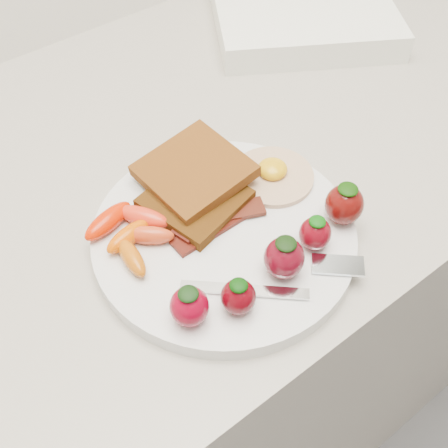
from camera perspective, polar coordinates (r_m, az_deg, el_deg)
counter at (r=1.03m, az=-5.88°, el=-12.86°), size 2.00×0.60×0.90m
plate at (r=0.58m, az=0.00°, el=-1.21°), size 0.27×0.27×0.02m
toast_lower at (r=0.59m, az=-2.95°, el=2.45°), size 0.11×0.11×0.01m
toast_upper at (r=0.60m, az=-3.05°, el=5.42°), size 0.11×0.11×0.02m
fried_egg at (r=0.62m, az=4.95°, el=5.06°), size 0.10×0.10×0.02m
bacon_strips at (r=0.58m, az=-1.03°, el=0.71°), size 0.11×0.06×0.01m
baby_carrots at (r=0.56m, az=-9.48°, el=-0.75°), size 0.09×0.10×0.02m
strawberries at (r=0.53m, az=5.96°, el=-2.91°), size 0.23×0.05×0.05m
fork at (r=0.54m, az=6.50°, el=-5.51°), size 0.16×0.10×0.00m
appliance at (r=0.89m, az=8.12°, el=20.07°), size 0.33×0.31×0.04m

